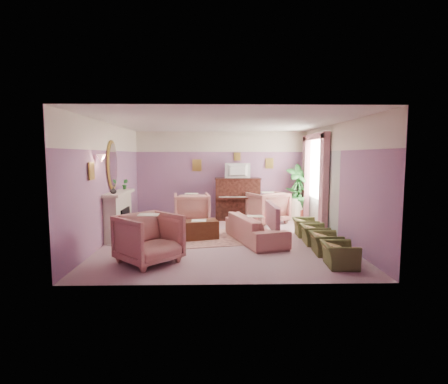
{
  "coord_description": "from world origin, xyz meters",
  "views": [
    {
      "loc": [
        -0.17,
        -8.34,
        2.04
      ],
      "look_at": [
        0.02,
        0.4,
        1.12
      ],
      "focal_mm": 28.0,
      "sensor_mm": 36.0,
      "label": 1
    }
  ],
  "objects_px": {
    "television": "(238,169)",
    "olive_chair_d": "(305,224)",
    "piano": "(238,199)",
    "olive_chair_c": "(314,231)",
    "floral_armchair_right": "(268,206)",
    "olive_chair_a": "(339,251)",
    "side_table": "(295,209)",
    "floral_armchair_left": "(192,207)",
    "floral_armchair_front": "(149,236)",
    "olive_chair_b": "(326,240)",
    "sofa": "(255,224)",
    "coffee_table": "(197,230)"
  },
  "relations": [
    {
      "from": "floral_armchair_front",
      "to": "olive_chair_d",
      "type": "xyz_separation_m",
      "value": [
        3.54,
        2.16,
        -0.23
      ]
    },
    {
      "from": "television",
      "to": "olive_chair_a",
      "type": "relative_size",
      "value": 1.17
    },
    {
      "from": "sofa",
      "to": "television",
      "type": "bearing_deg",
      "value": 94.94
    },
    {
      "from": "sofa",
      "to": "floral_armchair_left",
      "type": "relative_size",
      "value": 2.02
    },
    {
      "from": "side_table",
      "to": "olive_chair_c",
      "type": "bearing_deg",
      "value": -94.33
    },
    {
      "from": "side_table",
      "to": "piano",
      "type": "bearing_deg",
      "value": 175.68
    },
    {
      "from": "floral_armchair_left",
      "to": "floral_armchair_front",
      "type": "distance_m",
      "value": 3.66
    },
    {
      "from": "television",
      "to": "olive_chair_d",
      "type": "bearing_deg",
      "value": -55.61
    },
    {
      "from": "floral_armchair_left",
      "to": "olive_chair_a",
      "type": "relative_size",
      "value": 1.53
    },
    {
      "from": "television",
      "to": "olive_chair_a",
      "type": "distance_m",
      "value": 5.19
    },
    {
      "from": "sofa",
      "to": "olive_chair_d",
      "type": "xyz_separation_m",
      "value": [
        1.34,
        0.53,
        -0.13
      ]
    },
    {
      "from": "side_table",
      "to": "floral_armchair_right",
      "type": "bearing_deg",
      "value": -155.16
    },
    {
      "from": "piano",
      "to": "olive_chair_d",
      "type": "xyz_separation_m",
      "value": [
        1.58,
        -2.36,
        -0.36
      ]
    },
    {
      "from": "floral_armchair_left",
      "to": "olive_chair_b",
      "type": "distance_m",
      "value": 4.3
    },
    {
      "from": "olive_chair_d",
      "to": "television",
      "type": "bearing_deg",
      "value": 124.39
    },
    {
      "from": "olive_chair_c",
      "to": "olive_chair_d",
      "type": "distance_m",
      "value": 0.82
    },
    {
      "from": "olive_chair_d",
      "to": "floral_armchair_left",
      "type": "bearing_deg",
      "value": 153.89
    },
    {
      "from": "television",
      "to": "olive_chair_b",
      "type": "xyz_separation_m",
      "value": [
        1.58,
        -3.95,
        -1.31
      ]
    },
    {
      "from": "sofa",
      "to": "olive_chair_d",
      "type": "distance_m",
      "value": 1.44
    },
    {
      "from": "floral_armchair_right",
      "to": "olive_chair_a",
      "type": "height_order",
      "value": "floral_armchair_right"
    },
    {
      "from": "olive_chair_b",
      "to": "olive_chair_d",
      "type": "height_order",
      "value": "same"
    },
    {
      "from": "floral_armchair_left",
      "to": "olive_chair_a",
      "type": "distance_m",
      "value": 4.93
    },
    {
      "from": "floral_armchair_front",
      "to": "olive_chair_b",
      "type": "distance_m",
      "value": 3.58
    },
    {
      "from": "olive_chair_c",
      "to": "side_table",
      "type": "relative_size",
      "value": 0.97
    },
    {
      "from": "floral_armchair_left",
      "to": "olive_chair_b",
      "type": "relative_size",
      "value": 1.53
    },
    {
      "from": "floral_armchair_front",
      "to": "sofa",
      "type": "bearing_deg",
      "value": 36.6
    },
    {
      "from": "floral_armchair_right",
      "to": "floral_armchair_left",
      "type": "bearing_deg",
      "value": -171.67
    },
    {
      "from": "floral_armchair_front",
      "to": "olive_chair_b",
      "type": "bearing_deg",
      "value": 8.4
    },
    {
      "from": "floral_armchair_right",
      "to": "side_table",
      "type": "relative_size",
      "value": 1.49
    },
    {
      "from": "coffee_table",
      "to": "sofa",
      "type": "bearing_deg",
      "value": -10.62
    },
    {
      "from": "olive_chair_a",
      "to": "olive_chair_d",
      "type": "bearing_deg",
      "value": 90.0
    },
    {
      "from": "floral_armchair_left",
      "to": "olive_chair_b",
      "type": "height_order",
      "value": "floral_armchair_left"
    },
    {
      "from": "piano",
      "to": "sofa",
      "type": "relative_size",
      "value": 0.67
    },
    {
      "from": "olive_chair_c",
      "to": "side_table",
      "type": "height_order",
      "value": "side_table"
    },
    {
      "from": "floral_armchair_left",
      "to": "olive_chair_d",
      "type": "relative_size",
      "value": 1.53
    },
    {
      "from": "television",
      "to": "floral_armchair_left",
      "type": "height_order",
      "value": "television"
    },
    {
      "from": "coffee_table",
      "to": "side_table",
      "type": "bearing_deg",
      "value": 40.01
    },
    {
      "from": "sofa",
      "to": "olive_chair_d",
      "type": "bearing_deg",
      "value": 21.58
    },
    {
      "from": "television",
      "to": "olive_chair_b",
      "type": "distance_m",
      "value": 4.45
    },
    {
      "from": "floral_armchair_left",
      "to": "floral_armchair_front",
      "type": "height_order",
      "value": "same"
    },
    {
      "from": "floral_armchair_front",
      "to": "side_table",
      "type": "height_order",
      "value": "floral_armchair_front"
    },
    {
      "from": "coffee_table",
      "to": "olive_chair_a",
      "type": "xyz_separation_m",
      "value": [
        2.74,
        -2.19,
        0.07
      ]
    },
    {
      "from": "sofa",
      "to": "olive_chair_b",
      "type": "relative_size",
      "value": 3.09
    },
    {
      "from": "olive_chair_a",
      "to": "television",
      "type": "bearing_deg",
      "value": 108.35
    },
    {
      "from": "olive_chair_a",
      "to": "olive_chair_c",
      "type": "xyz_separation_m",
      "value": [
        0.0,
        1.64,
        0.0
      ]
    },
    {
      "from": "coffee_table",
      "to": "olive_chair_b",
      "type": "distance_m",
      "value": 3.06
    },
    {
      "from": "television",
      "to": "olive_chair_d",
      "type": "height_order",
      "value": "television"
    },
    {
      "from": "sofa",
      "to": "olive_chair_c",
      "type": "xyz_separation_m",
      "value": [
        1.34,
        -0.29,
        -0.13
      ]
    },
    {
      "from": "floral_armchair_right",
      "to": "sofa",
      "type": "bearing_deg",
      "value": -105.29
    },
    {
      "from": "piano",
      "to": "olive_chair_c",
      "type": "bearing_deg",
      "value": -63.56
    }
  ]
}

